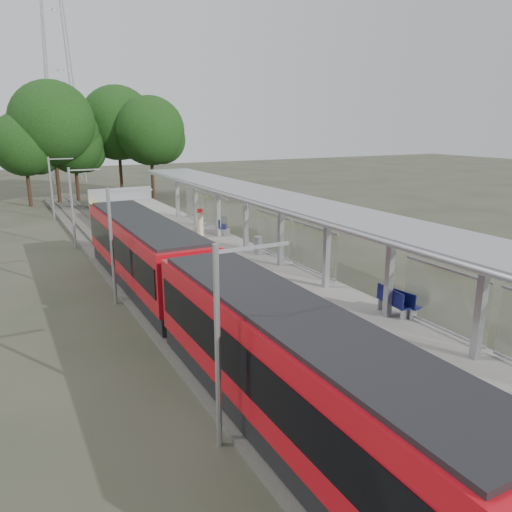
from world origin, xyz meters
The scene contains 14 objects.
trackbed centered at (-4.50, 20.00, 0.12)m, with size 3.00×70.00×0.24m, color #59544C.
platform centered at (0.00, 20.00, 0.50)m, with size 6.00×50.00×1.00m, color gray.
tactile_strip centered at (-2.55, 20.00, 1.01)m, with size 0.60×50.00×0.02m, color gold.
end_fence centered at (0.00, 44.95, 1.60)m, with size 6.00×0.10×1.20m, color #9EA0A5.
train centered at (-4.50, 13.29, 2.05)m, with size 2.74×27.60×3.62m.
canopy centered at (1.61, 16.19, 4.20)m, with size 3.27×38.00×3.66m.
pylon centered at (-1.00, 73.00, 19.00)m, with size 8.00×4.00×38.00m, color #9EA0A5, non-canonical shape.
tree_cluster centered at (-0.77, 52.93, 7.55)m, with size 19.62×12.04×12.40m.
catenary_masts centered at (-6.22, 19.00, 2.91)m, with size 2.08×48.16×5.40m.
bench_near centered at (2.27, 10.04, 1.56)m, with size 0.61×1.60×1.07m.
bench_mid centered at (2.57, 9.87, 1.53)m, with size 0.65×1.52×1.01m.
bench_far centered at (2.44, 26.52, 1.58)m, with size 1.13×1.66×1.09m.
info_pillar_far centered at (0.88, 26.40, 1.79)m, with size 0.41×0.41×1.82m.
litter_bin centered at (2.08, 20.59, 1.50)m, with size 0.49×0.49×1.01m, color #9EA0A5.
Camera 1 is at (-10.73, -3.46, 8.11)m, focal length 35.00 mm.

